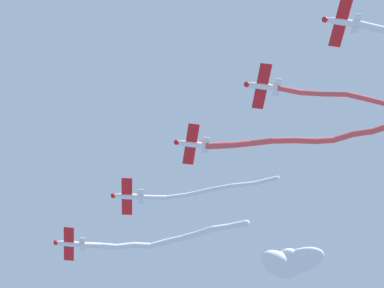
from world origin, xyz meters
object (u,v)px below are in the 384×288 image
at_px(airplane_slot, 262,86).
at_px(airplane_trail, 341,22).
at_px(airplane_lead, 69,244).
at_px(airplane_right_wing, 191,144).
at_px(airplane_left_wing, 127,196).

xyz_separation_m(airplane_slot, airplane_trail, (11.77, -0.65, 0.25)).
xyz_separation_m(airplane_lead, airplane_right_wing, (23.54, -1.29, 0.50)).
height_order(airplane_slot, airplane_trail, airplane_trail).
relative_size(airplane_lead, airplane_slot, 0.99).
height_order(airplane_right_wing, airplane_trail, airplane_trail).
height_order(airplane_lead, airplane_left_wing, airplane_left_wing).
bearing_deg(airplane_trail, airplane_lead, -50.83).
distance_m(airplane_lead, airplane_left_wing, 11.78).
bearing_deg(airplane_lead, airplane_trail, 131.00).
xyz_separation_m(airplane_lead, airplane_trail, (47.08, -2.59, 1.00)).
distance_m(airplane_slot, airplane_trail, 11.79).
bearing_deg(airplane_trail, airplane_slot, -50.83).
height_order(airplane_lead, airplane_trail, airplane_trail).
height_order(airplane_lead, airplane_slot, airplane_slot).
relative_size(airplane_lead, airplane_trail, 0.98).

